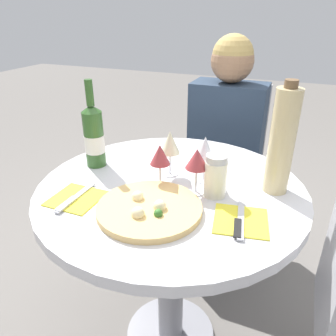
# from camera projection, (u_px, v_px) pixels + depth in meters

# --- Properties ---
(ground_plane) EXTENTS (12.00, 12.00, 0.00)m
(ground_plane) POSITION_uv_depth(u_px,v_px,m) (170.00, 335.00, 1.44)
(ground_plane) COLOR slate
(ground_plane) RESTS_ON ground
(dining_table) EXTENTS (0.90, 0.90, 0.76)m
(dining_table) POSITION_uv_depth(u_px,v_px,m) (171.00, 221.00, 1.18)
(dining_table) COLOR gray
(dining_table) RESTS_ON ground_plane
(chair_behind_diner) EXTENTS (0.37, 0.37, 0.94)m
(chair_behind_diner) POSITION_uv_depth(u_px,v_px,m) (226.00, 170.00, 1.90)
(chair_behind_diner) COLOR #ADADB2
(chair_behind_diner) RESTS_ON ground_plane
(seated_diner) EXTENTS (0.37, 0.43, 1.19)m
(seated_diner) POSITION_uv_depth(u_px,v_px,m) (221.00, 164.00, 1.74)
(seated_diner) COLOR #28384C
(seated_diner) RESTS_ON ground_plane
(pizza_large) EXTENTS (0.31, 0.31, 0.05)m
(pizza_large) POSITION_uv_depth(u_px,v_px,m) (150.00, 208.00, 0.96)
(pizza_large) COLOR #DBB26B
(pizza_large) RESTS_ON dining_table
(wine_bottle) EXTENTS (0.07, 0.07, 0.32)m
(wine_bottle) POSITION_uv_depth(u_px,v_px,m) (94.00, 136.00, 1.20)
(wine_bottle) COLOR #2D5623
(wine_bottle) RESTS_ON dining_table
(tall_carafe) EXTENTS (0.08, 0.08, 0.36)m
(tall_carafe) POSITION_uv_depth(u_px,v_px,m) (282.00, 142.00, 1.01)
(tall_carafe) COLOR tan
(tall_carafe) RESTS_ON dining_table
(sugar_shaker) EXTENTS (0.07, 0.07, 0.14)m
(sugar_shaker) POSITION_uv_depth(u_px,v_px,m) (215.00, 176.00, 1.02)
(sugar_shaker) COLOR silver
(sugar_shaker) RESTS_ON dining_table
(wine_glass_front_left) EXTENTS (0.07, 0.07, 0.15)m
(wine_glass_front_left) POSITION_uv_depth(u_px,v_px,m) (160.00, 156.00, 1.07)
(wine_glass_front_left) COLOR silver
(wine_glass_front_left) RESTS_ON dining_table
(wine_glass_front_right) EXTENTS (0.07, 0.07, 0.15)m
(wine_glass_front_right) POSITION_uv_depth(u_px,v_px,m) (197.00, 160.00, 1.02)
(wine_glass_front_right) COLOR silver
(wine_glass_front_right) RESTS_ON dining_table
(wine_glass_back_left) EXTENTS (0.07, 0.07, 0.16)m
(wine_glass_back_left) POSITION_uv_depth(u_px,v_px,m) (170.00, 143.00, 1.13)
(wine_glass_back_left) COLOR silver
(wine_glass_back_left) RESTS_ON dining_table
(wine_glass_back_right) EXTENTS (0.07, 0.07, 0.16)m
(wine_glass_back_right) POSITION_uv_depth(u_px,v_px,m) (205.00, 149.00, 1.09)
(wine_glass_back_right) COLOR silver
(wine_glass_back_right) RESTS_ON dining_table
(place_setting_left) EXTENTS (0.15, 0.19, 0.01)m
(place_setting_left) POSITION_uv_depth(u_px,v_px,m) (75.00, 198.00, 1.03)
(place_setting_left) COLOR yellow
(place_setting_left) RESTS_ON dining_table
(place_setting_right) EXTENTS (0.17, 0.19, 0.01)m
(place_setting_right) POSITION_uv_depth(u_px,v_px,m) (240.00, 221.00, 0.92)
(place_setting_right) COLOR yellow
(place_setting_right) RESTS_ON dining_table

